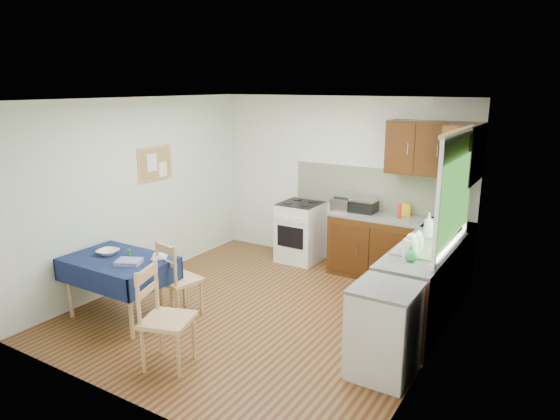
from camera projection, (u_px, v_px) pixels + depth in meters
The scene contains 33 objects.
floor at pixel (263, 310), 6.04m from camera, with size 4.20×4.20×0.00m, color #4D2114.
ceiling at pixel (261, 99), 5.43m from camera, with size 4.00×4.20×0.02m, color white.
wall_back at pixel (339, 181), 7.47m from camera, with size 4.00×0.02×2.50m, color white.
wall_front at pixel (119, 266), 4.00m from camera, with size 4.00×0.02×2.50m, color white.
wall_left at pixel (139, 192), 6.74m from camera, with size 0.02×4.20×2.50m, color silver.
wall_right at pixel (439, 238), 4.72m from camera, with size 0.02×4.20×2.50m, color white.
base_cabinets at pixel (408, 266), 6.29m from camera, with size 1.90×2.30×0.86m.
worktop_back at pixel (400, 219), 6.78m from camera, with size 1.90×0.60×0.04m, color slate.
worktop_right at pixel (424, 250), 5.50m from camera, with size 0.60×1.70×0.04m, color slate.
worktop_corner at pixel (449, 226), 6.45m from camera, with size 0.60×0.60×0.04m, color slate.
splashback at pixel (380, 189), 7.14m from camera, with size 2.70×0.02×0.60m, color white.
upper_cabinets at pixel (441, 150), 6.30m from camera, with size 1.20×0.85×0.70m.
stove at pixel (300, 232), 7.67m from camera, with size 0.60×0.61×0.92m.
window at pixel (456, 184), 5.22m from camera, with size 0.04×1.48×1.26m.
fridge at pixel (384, 331), 4.62m from camera, with size 0.58×0.60×0.89m.
corkboard at pixel (155, 163), 6.89m from camera, with size 0.04×0.62×0.47m.
dining_table at pixel (119, 267), 5.72m from camera, with size 1.21×0.82×0.73m.
chair_far at pixel (177, 277), 5.77m from camera, with size 0.49×0.49×0.94m.
chair_near at pixel (162, 314), 4.75m from camera, with size 0.56×0.56×1.01m.
toaster at pixel (341, 205), 7.08m from camera, with size 0.27×0.17×0.21m.
sandwich_press at pixel (364, 205), 7.05m from camera, with size 0.33×0.29×0.20m.
sauce_bottle at pixel (400, 211), 6.71m from camera, with size 0.05×0.05×0.21m, color red.
yellow_packet at pixel (406, 209), 6.87m from camera, with size 0.13×0.09×0.17m, color gold.
dish_rack at pixel (416, 252), 5.32m from camera, with size 0.47×0.35×0.22m.
kettle at pixel (411, 247), 5.19m from camera, with size 0.16×0.16×0.27m.
cup at pixel (450, 224), 6.30m from camera, with size 0.12×0.12×0.10m, color silver.
soap_bottle_a at pixel (428, 226), 5.83m from camera, with size 0.12×0.12×0.31m, color white.
soap_bottle_b at pixel (432, 227), 5.95m from camera, with size 0.10×0.10×0.21m, color blue.
soap_bottle_c at pixel (411, 253), 5.09m from camera, with size 0.13×0.13×0.17m, color green.
plate_bowl at pixel (108, 252), 5.80m from camera, with size 0.24×0.24×0.06m, color #F9EDCC.
book at pixel (152, 257), 5.71m from camera, with size 0.17×0.24×0.02m, color white.
spice_jar at pixel (129, 253), 5.75m from camera, with size 0.04×0.04×0.08m, color #23822D.
tea_towel at pixel (129, 262), 5.50m from camera, with size 0.27×0.21×0.05m, color navy.
Camera 1 is at (3.07, -4.64, 2.66)m, focal length 32.00 mm.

